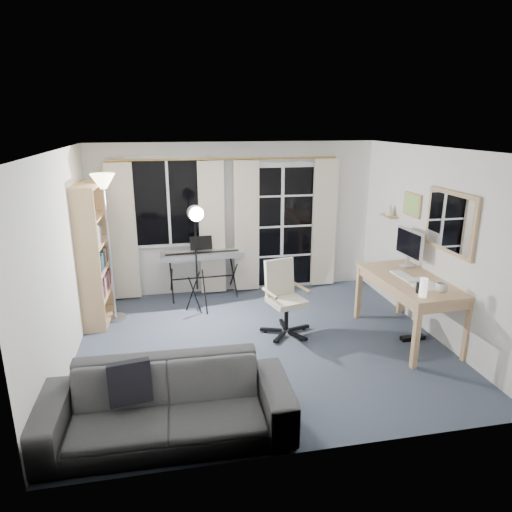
{
  "coord_description": "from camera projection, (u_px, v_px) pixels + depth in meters",
  "views": [
    {
      "loc": [
        -1.08,
        -5.1,
        2.71
      ],
      "look_at": [
        0.0,
        0.35,
        1.05
      ],
      "focal_mm": 32.0,
      "sensor_mm": 36.0,
      "label": 1
    }
  ],
  "objects": [
    {
      "name": "floor",
      "position": [
        261.0,
        344.0,
        5.77
      ],
      "size": [
        4.5,
        4.0,
        0.02
      ],
      "primitive_type": "cube",
      "color": "#384051",
      "rests_on": "ground"
    },
    {
      "name": "window",
      "position": [
        168.0,
        203.0,
        7.0
      ],
      "size": [
        1.2,
        0.08,
        1.4
      ],
      "color": "white",
      "rests_on": "floor"
    },
    {
      "name": "french_door",
      "position": [
        281.0,
        228.0,
        7.47
      ],
      "size": [
        1.32,
        0.09,
        2.11
      ],
      "color": "white",
      "rests_on": "floor"
    },
    {
      "name": "curtains",
      "position": [
        229.0,
        227.0,
        7.2
      ],
      "size": [
        3.6,
        0.07,
        2.13
      ],
      "color": "gold",
      "rests_on": "floor"
    },
    {
      "name": "bookshelf",
      "position": [
        91.0,
        258.0,
        6.19
      ],
      "size": [
        0.34,
        0.9,
        1.92
      ],
      "rotation": [
        0.0,
        0.0,
        -0.04
      ],
      "color": "tan",
      "rests_on": "floor"
    },
    {
      "name": "torchiere_lamp",
      "position": [
        105.0,
        204.0,
        6.02
      ],
      "size": [
        0.41,
        0.41,
        2.05
      ],
      "rotation": [
        0.0,
        0.0,
        0.33
      ],
      "color": "#B2B2B7",
      "rests_on": "floor"
    },
    {
      "name": "keyboard_piano",
      "position": [
        202.0,
        256.0,
        7.06
      ],
      "size": [
        1.28,
        0.66,
        0.92
      ],
      "rotation": [
        0.0,
        0.0,
        0.05
      ],
      "color": "black",
      "rests_on": "floor"
    },
    {
      "name": "studio_light",
      "position": [
        196.0,
        226.0,
        6.29
      ],
      "size": [
        0.33,
        0.33,
        1.63
      ],
      "rotation": [
        0.0,
        0.0,
        0.17
      ],
      "color": "black",
      "rests_on": "floor"
    },
    {
      "name": "office_chair",
      "position": [
        282.0,
        290.0,
        5.97
      ],
      "size": [
        0.68,
        0.66,
        0.98
      ],
      "rotation": [
        0.0,
        0.0,
        0.26
      ],
      "color": "black",
      "rests_on": "floor"
    },
    {
      "name": "desk",
      "position": [
        410.0,
        286.0,
        5.75
      ],
      "size": [
        0.83,
        1.55,
        0.81
      ],
      "rotation": [
        0.0,
        0.0,
        0.05
      ],
      "color": "tan",
      "rests_on": "floor"
    },
    {
      "name": "monitor",
      "position": [
        409.0,
        245.0,
        6.09
      ],
      "size": [
        0.2,
        0.58,
        0.51
      ],
      "rotation": [
        0.0,
        0.0,
        0.05
      ],
      "color": "silver",
      "rests_on": "desk"
    },
    {
      "name": "desk_clutter",
      "position": [
        415.0,
        299.0,
        5.53
      ],
      "size": [
        0.46,
        0.93,
        1.03
      ],
      "rotation": [
        0.0,
        0.0,
        0.05
      ],
      "color": "white",
      "rests_on": "desk"
    },
    {
      "name": "mug",
      "position": [
        442.0,
        286.0,
        5.25
      ],
      "size": [
        0.14,
        0.11,
        0.13
      ],
      "primitive_type": "imported",
      "rotation": [
        0.0,
        0.0,
        0.05
      ],
      "color": "silver",
      "rests_on": "desk"
    },
    {
      "name": "wall_mirror",
      "position": [
        451.0,
        222.0,
        5.41
      ],
      "size": [
        0.04,
        0.94,
        0.74
      ],
      "color": "tan",
      "rests_on": "floor"
    },
    {
      "name": "framed_print",
      "position": [
        412.0,
        205.0,
        6.25
      ],
      "size": [
        0.03,
        0.42,
        0.32
      ],
      "color": "tan",
      "rests_on": "floor"
    },
    {
      "name": "wall_shelf",
      "position": [
        389.0,
        212.0,
        6.76
      ],
      "size": [
        0.16,
        0.3,
        0.18
      ],
      "color": "tan",
      "rests_on": "floor"
    },
    {
      "name": "sofa",
      "position": [
        166.0,
        393.0,
        3.97
      ],
      "size": [
        2.21,
        0.69,
        0.86
      ],
      "rotation": [
        0.0,
        0.0,
        -0.02
      ],
      "color": "#302F32",
      "rests_on": "floor"
    }
  ]
}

